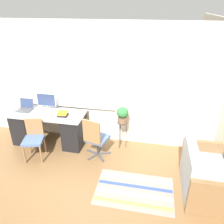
% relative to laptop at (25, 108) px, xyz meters
% --- Properties ---
extents(ground_plane, '(14.00, 14.00, 0.00)m').
position_rel_laptop_xyz_m(ground_plane, '(1.52, -0.41, -0.82)').
color(ground_plane, brown).
extents(wall_back_with_window, '(9.00, 0.12, 2.70)m').
position_rel_laptop_xyz_m(wall_back_with_window, '(1.51, 0.36, 0.53)').
color(wall_back_with_window, white).
rests_on(wall_back_with_window, ground_plane).
extents(desk, '(1.70, 0.70, 0.77)m').
position_rel_laptop_xyz_m(desk, '(0.56, -0.06, -0.42)').
color(desk, '#9EA3A8').
rests_on(desk, ground_plane).
extents(laptop, '(0.33, 0.28, 0.24)m').
position_rel_laptop_xyz_m(laptop, '(0.00, 0.00, 0.00)').
color(laptop, '#4C4C51').
rests_on(laptop, desk).
extents(monitor, '(0.45, 0.15, 0.39)m').
position_rel_laptop_xyz_m(monitor, '(0.48, 0.13, 0.16)').
color(monitor, silver).
rests_on(monitor, desk).
extents(keyboard, '(0.37, 0.12, 0.02)m').
position_rel_laptop_xyz_m(keyboard, '(0.50, -0.20, -0.04)').
color(keyboard, silver).
rests_on(keyboard, desk).
extents(mouse, '(0.04, 0.06, 0.03)m').
position_rel_laptop_xyz_m(mouse, '(0.76, -0.22, -0.04)').
color(mouse, slate).
rests_on(mouse, desk).
extents(book_stack, '(0.23, 0.19, 0.12)m').
position_rel_laptop_xyz_m(book_stack, '(0.97, -0.13, 0.00)').
color(book_stack, black).
rests_on(book_stack, desk).
extents(desk_chair_wooden, '(0.47, 0.48, 0.84)m').
position_rel_laptop_xyz_m(desk_chair_wooden, '(0.50, -0.63, -0.36)').
color(desk_chair_wooden, olive).
rests_on(desk_chair_wooden, ground_plane).
extents(office_chair_swivel, '(0.55, 0.56, 0.94)m').
position_rel_laptop_xyz_m(office_chair_swivel, '(1.77, -0.39, -0.35)').
color(office_chair_swivel, '#47474C').
rests_on(office_chair_swivel, ground_plane).
extents(couch_loveseat, '(0.70, 1.18, 0.84)m').
position_rel_laptop_xyz_m(couch_loveseat, '(3.82, -0.94, -0.52)').
color(couch_loveseat, '#9EA8B2').
rests_on(couch_loveseat, ground_plane).
extents(plant_stand, '(0.22, 0.22, 0.64)m').
position_rel_laptop_xyz_m(plant_stand, '(2.25, 0.08, -0.28)').
color(plant_stand, '#333338').
rests_on(plant_stand, ground_plane).
extents(potted_plant, '(0.26, 0.26, 0.35)m').
position_rel_laptop_xyz_m(potted_plant, '(2.25, 0.08, 0.01)').
color(potted_plant, brown).
rests_on(potted_plant, plant_stand).
extents(floor_rug_striped, '(1.36, 0.88, 0.01)m').
position_rel_laptop_xyz_m(floor_rug_striped, '(2.68, -1.20, -0.82)').
color(floor_rug_striped, gray).
rests_on(floor_rug_striped, ground_plane).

